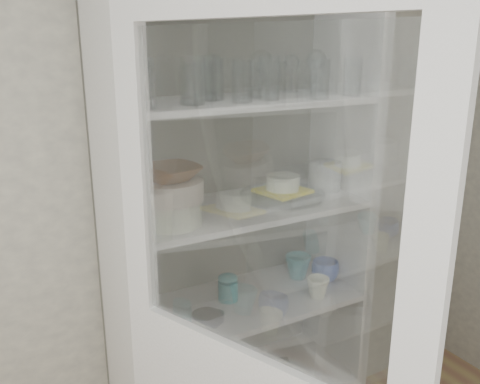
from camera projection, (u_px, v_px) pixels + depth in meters
wall_back at (168, 188)px, 2.01m from camera, size 3.60×0.02×2.60m
pantry_cabinet at (232, 275)px, 2.07m from camera, size 1.00×0.45×2.10m
tumbler_0 at (143, 83)px, 1.48m from camera, size 0.08×0.08×0.15m
tumbler_1 at (192, 81)px, 1.59m from camera, size 0.08×0.08×0.15m
tumbler_2 at (192, 84)px, 1.60m from camera, size 0.08×0.08×0.13m
tumbler_3 at (242, 82)px, 1.65m from camera, size 0.08×0.08×0.14m
tumbler_4 at (269, 78)px, 1.73m from camera, size 0.10×0.10×0.15m
tumbler_5 at (320, 79)px, 1.78m from camera, size 0.07×0.07×0.13m
tumbler_6 at (353, 77)px, 1.89m from camera, size 0.09×0.09×0.14m
tumbler_7 at (128, 82)px, 1.60m from camera, size 0.08×0.08×0.14m
tumbler_8 at (205, 78)px, 1.71m from camera, size 0.09×0.09×0.15m
tumbler_9 at (214, 79)px, 1.74m from camera, size 0.07×0.07×0.14m
tumbler_10 at (252, 80)px, 1.81m from camera, size 0.08×0.08×0.13m
goblet_0 at (129, 77)px, 1.67m from camera, size 0.07×0.07×0.16m
goblet_1 at (213, 73)px, 1.87m from camera, size 0.07×0.07×0.17m
goblet_2 at (291, 72)px, 2.02m from camera, size 0.07×0.07×0.16m
goblet_3 at (316, 68)px, 2.07m from camera, size 0.08×0.08×0.18m
plate_stack_front at (171, 212)px, 1.71m from camera, size 0.21×0.21×0.08m
plate_stack_back at (130, 200)px, 1.80m from camera, size 0.19×0.19×0.11m
cream_bowl at (170, 190)px, 1.68m from camera, size 0.28×0.28×0.07m
terracotta_bowl at (169, 173)px, 1.67m from camera, size 0.22×0.22×0.05m
glass_platter at (283, 195)px, 2.02m from camera, size 0.40×0.40×0.02m
yellow_trivet at (283, 191)px, 2.02m from camera, size 0.21×0.21×0.01m
white_ramekin at (283, 182)px, 2.01m from camera, size 0.16×0.16×0.06m
grey_bowl_stack at (325, 175)px, 2.11m from camera, size 0.13×0.13×0.12m
mug_blue at (325, 271)px, 2.19m from camera, size 0.15×0.15×0.09m
mug_teal at (298, 266)px, 2.22m from camera, size 0.14×0.14×0.10m
mug_white at (318, 288)px, 2.04m from camera, size 0.12×0.12×0.09m
teal_jar at (228, 289)px, 2.02m from camera, size 0.08×0.08×0.10m
measuring_cups at (206, 318)px, 1.86m from camera, size 0.10×0.10×0.04m
white_canister at (139, 307)px, 1.85m from camera, size 0.11×0.11×0.12m
cream_dish at (218, 383)px, 2.11m from camera, size 0.22×0.22×0.07m
tin_box at (267, 375)px, 2.16m from camera, size 0.25×0.22×0.06m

